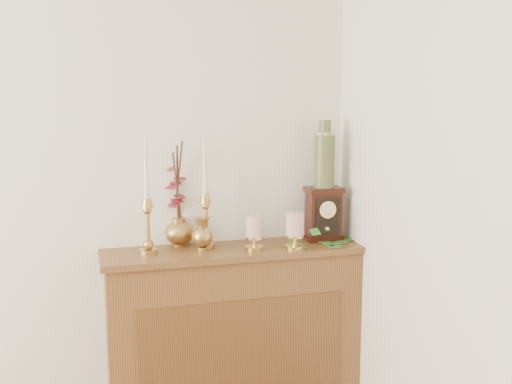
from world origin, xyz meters
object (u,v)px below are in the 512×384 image
object	(u,v)px
ceramic_vase	(324,157)
mantel_clock	(324,214)
candlestick_center	(205,212)
bud_vase	(202,234)
ginger_jar	(176,198)
candlestick_left	(147,217)

from	to	relation	value
ceramic_vase	mantel_clock	bearing A→B (deg)	-91.95
candlestick_center	ceramic_vase	distance (m)	0.64
bud_vase	ginger_jar	distance (m)	0.24
ginger_jar	candlestick_left	bearing A→B (deg)	-135.67
ginger_jar	ceramic_vase	size ratio (longest dim) A/B	1.54
bud_vase	ceramic_vase	bearing A→B (deg)	4.23
candlestick_left	mantel_clock	xyz separation A→B (m)	(0.87, 0.03, -0.04)
bud_vase	ceramic_vase	xyz separation A→B (m)	(0.62, 0.05, 0.34)
bud_vase	ginger_jar	bearing A→B (deg)	120.18
candlestick_center	mantel_clock	distance (m)	0.60
candlestick_left	ginger_jar	bearing A→B (deg)	44.33
candlestick_center	ceramic_vase	world-z (taller)	ceramic_vase
bud_vase	candlestick_center	bearing A→B (deg)	61.18
ginger_jar	ceramic_vase	distance (m)	0.75
candlestick_left	ginger_jar	size ratio (longest dim) A/B	1.03
candlestick_left	candlestick_center	xyz separation A→B (m)	(0.27, 0.04, 0.00)
candlestick_center	ginger_jar	distance (m)	0.17
ceramic_vase	ginger_jar	bearing A→B (deg)	170.87
ginger_jar	ceramic_vase	xyz separation A→B (m)	(0.71, -0.11, 0.19)
candlestick_left	ginger_jar	world-z (taller)	candlestick_left
candlestick_center	bud_vase	xyz separation A→B (m)	(-0.03, -0.05, -0.10)
candlestick_left	candlestick_center	bearing A→B (deg)	7.55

